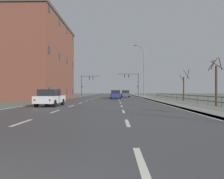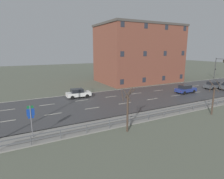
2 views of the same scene
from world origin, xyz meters
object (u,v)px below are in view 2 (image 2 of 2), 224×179
Objects in this scene: traffic_signal_left at (220,65)px; car_far_left at (186,89)px; car_near_left at (78,93)px; car_near_right at (213,85)px; brick_building at (139,54)px; highway_sign at (31,118)px.

traffic_signal_left is 1.41× the size of car_far_left.
car_near_left is at bearing -108.11° from car_far_left.
brick_building reaches higher than car_near_right.
highway_sign is 0.16× the size of brick_building.
traffic_signal_left is 41.80m from car_near_left.
car_near_right and car_near_left have the same top height.
car_far_left is (8.36, -22.43, -3.20)m from traffic_signal_left.
car_near_right is 0.99× the size of car_near_left.
highway_sign is 36.58m from car_near_right.
highway_sign is 0.78× the size of car_far_left.
brick_building reaches higher than car_far_left.
car_near_right is at bearing 100.67° from highway_sign.
traffic_signal_left is at bearing 121.25° from car_near_right.
traffic_signal_left is 1.39× the size of car_near_left.
highway_sign is at bearing -77.02° from car_far_left.
car_near_left is 22.64m from brick_building.
brick_building is at bearing -152.02° from car_near_right.
traffic_signal_left is at bearing 71.31° from brick_building.
car_near_left is (-12.73, 8.45, -1.26)m from highway_sign.
car_near_right is 18.81m from brick_building.
traffic_signal_left reaches higher than car_near_right.
brick_building is (-15.88, 0.22, 6.29)m from car_far_left.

